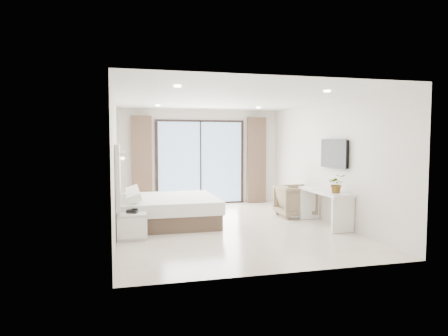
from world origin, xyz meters
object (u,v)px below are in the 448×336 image
(nightstand, at_px, (132,226))
(armchair, at_px, (295,199))
(bed, at_px, (166,210))
(console_desk, at_px, (325,200))

(nightstand, relative_size, armchair, 0.64)
(nightstand, xyz_separation_m, armchair, (3.86, 1.27, 0.18))
(bed, bearing_deg, console_desk, -16.95)
(bed, xyz_separation_m, console_desk, (3.29, -1.00, 0.25))
(bed, xyz_separation_m, armchair, (3.10, 0.10, 0.11))
(nightstand, bearing_deg, bed, 58.06)
(console_desk, distance_m, armchair, 1.13)
(bed, xyz_separation_m, nightstand, (-0.76, -1.17, -0.07))
(bed, bearing_deg, nightstand, -123.00)
(nightstand, bearing_deg, console_desk, 3.48)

